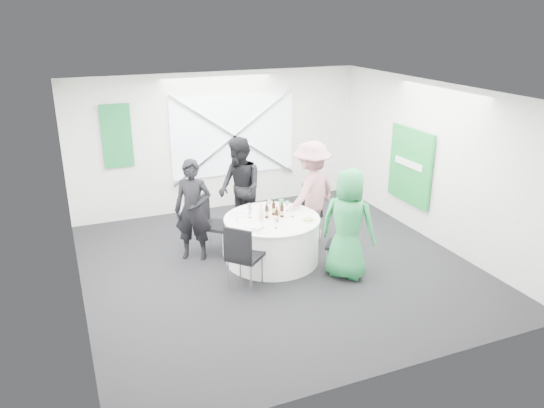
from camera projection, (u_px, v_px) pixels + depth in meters
name	position (u px, v px, depth m)	size (l,w,h in m)	color
floor	(277.00, 265.00, 8.65)	(6.00, 6.00, 0.00)	black
ceiling	(277.00, 92.00, 7.68)	(6.00, 6.00, 0.00)	white
wall_back	(219.00, 142.00, 10.77)	(6.00, 6.00, 0.00)	silver
wall_front	(389.00, 265.00, 5.56)	(6.00, 6.00, 0.00)	silver
wall_left	(71.00, 210.00, 7.08)	(6.00, 6.00, 0.00)	silver
wall_right	(435.00, 163.00, 9.25)	(6.00, 6.00, 0.00)	silver
window_panel	(234.00, 136.00, 10.80)	(2.60, 0.03, 1.60)	white
window_brace_a	(234.00, 136.00, 10.77)	(0.05, 0.05, 3.16)	silver
window_brace_b	(234.00, 136.00, 10.77)	(0.05, 0.05, 3.16)	silver
green_banner	(117.00, 136.00, 9.90)	(0.55, 0.04, 1.20)	#166E33
green_sign	(410.00, 166.00, 9.81)	(0.05, 1.20, 1.40)	#198B34
banquet_table	(272.00, 239.00, 8.69)	(1.56, 1.56, 0.76)	white
chair_back	(248.00, 209.00, 9.58)	(0.42, 0.43, 0.92)	black
chair_back_left	(210.00, 219.00, 8.92)	(0.66, 0.66, 1.03)	black
chair_back_right	(308.00, 209.00, 9.39)	(0.63, 0.62, 1.01)	black
chair_front_right	(345.00, 241.00, 8.32)	(0.56, 0.56, 0.87)	black
chair_front_left	(242.00, 252.00, 7.72)	(0.65, 0.65, 1.01)	black
person_man_back_left	(193.00, 210.00, 8.65)	(0.62, 0.41, 1.69)	black
person_man_back	(240.00, 189.00, 9.46)	(0.89, 0.49, 1.84)	black
person_woman_pink	(311.00, 193.00, 9.26)	(1.18, 0.55, 1.83)	#BA7880
person_woman_green	(348.00, 224.00, 8.02)	(0.85, 0.55, 1.74)	#268E49
plate_back	(264.00, 207.00, 9.01)	(0.27, 0.27, 0.01)	white
plate_back_left	(237.00, 215.00, 8.67)	(0.28, 0.28, 0.01)	white
plate_back_right	(295.00, 208.00, 8.94)	(0.27, 0.27, 0.04)	white
plate_front_right	(308.00, 220.00, 8.44)	(0.26, 0.26, 0.04)	white
plate_front_left	(261.00, 230.00, 8.07)	(0.28, 0.28, 0.01)	white
napkin	(258.00, 228.00, 8.07)	(0.19, 0.12, 0.05)	white
beer_bottle_a	(267.00, 212.00, 8.53)	(0.06, 0.06, 0.26)	#39180A
beer_bottle_b	(274.00, 209.00, 8.65)	(0.06, 0.06, 0.27)	#39180A
beer_bottle_c	(282.00, 212.00, 8.57)	(0.06, 0.06, 0.24)	#39180A
beer_bottle_d	(277.00, 216.00, 8.37)	(0.06, 0.06, 0.25)	#39180A
green_water_bottle	(281.00, 207.00, 8.65)	(0.08, 0.08, 0.33)	green
clear_water_bottle	(261.00, 215.00, 8.38)	(0.08, 0.08, 0.30)	silver
wine_glass_a	(287.00, 204.00, 8.81)	(0.07, 0.07, 0.17)	white
wine_glass_b	(293.00, 210.00, 8.57)	(0.07, 0.07, 0.17)	white
wine_glass_c	(249.00, 207.00, 8.70)	(0.07, 0.07, 0.17)	white
wine_glass_d	(250.00, 210.00, 8.53)	(0.07, 0.07, 0.17)	white
wine_glass_e	(276.00, 221.00, 8.12)	(0.07, 0.07, 0.17)	white
wine_glass_f	(269.00, 203.00, 8.86)	(0.07, 0.07, 0.17)	white
fork_a	(248.00, 228.00, 8.14)	(0.01, 0.15, 0.01)	silver
knife_a	(264.00, 231.00, 8.03)	(0.01, 0.15, 0.01)	silver
fork_b	(300.00, 210.00, 8.87)	(0.01, 0.15, 0.01)	silver
knife_b	(281.00, 206.00, 9.08)	(0.01, 0.15, 0.01)	silver
fork_c	(272.00, 205.00, 9.10)	(0.01, 0.15, 0.01)	silver
knife_c	(249.00, 209.00, 8.95)	(0.01, 0.15, 0.01)	silver
fork_d	(240.00, 213.00, 8.76)	(0.01, 0.15, 0.01)	silver
knife_d	(237.00, 220.00, 8.46)	(0.01, 0.15, 0.01)	silver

